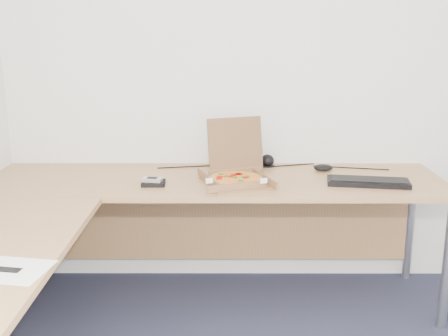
{
  "coord_description": "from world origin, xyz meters",
  "views": [
    {
      "loc": [
        -0.44,
        -1.55,
        1.54
      ],
      "look_at": [
        -0.45,
        1.28,
        0.82
      ],
      "focal_mm": 44.61,
      "sensor_mm": 36.0,
      "label": 1
    }
  ],
  "objects_px": {
    "desk": "(146,208)",
    "keyboard": "(368,182)",
    "pizza_box": "(236,175)",
    "drinking_glass": "(257,157)",
    "wallet": "(154,183)"
  },
  "relations": [
    {
      "from": "drinking_glass",
      "to": "wallet",
      "type": "xyz_separation_m",
      "value": [
        -0.57,
        -0.41,
        -0.05
      ]
    },
    {
      "from": "desk",
      "to": "drinking_glass",
      "type": "height_order",
      "value": "drinking_glass"
    },
    {
      "from": "desk",
      "to": "keyboard",
      "type": "bearing_deg",
      "value": 15.08
    },
    {
      "from": "pizza_box",
      "to": "keyboard",
      "type": "xyz_separation_m",
      "value": [
        0.7,
        -0.04,
        -0.03
      ]
    },
    {
      "from": "wallet",
      "to": "keyboard",
      "type": "bearing_deg",
      "value": -1.86
    },
    {
      "from": "drinking_glass",
      "to": "keyboard",
      "type": "bearing_deg",
      "value": -34.82
    },
    {
      "from": "wallet",
      "to": "desk",
      "type": "bearing_deg",
      "value": -92.83
    },
    {
      "from": "pizza_box",
      "to": "keyboard",
      "type": "height_order",
      "value": "pizza_box"
    },
    {
      "from": "drinking_glass",
      "to": "keyboard",
      "type": "height_order",
      "value": "drinking_glass"
    },
    {
      "from": "keyboard",
      "to": "wallet",
      "type": "relative_size",
      "value": 3.46
    },
    {
      "from": "desk",
      "to": "pizza_box",
      "type": "xyz_separation_m",
      "value": [
        0.44,
        0.35,
        0.07
      ]
    },
    {
      "from": "wallet",
      "to": "pizza_box",
      "type": "bearing_deg",
      "value": 4.42
    },
    {
      "from": "keyboard",
      "to": "wallet",
      "type": "xyz_separation_m",
      "value": [
        -1.13,
        -0.01,
        -0.0
      ]
    },
    {
      "from": "desk",
      "to": "keyboard",
      "type": "relative_size",
      "value": 5.89
    },
    {
      "from": "pizza_box",
      "to": "wallet",
      "type": "height_order",
      "value": "pizza_box"
    }
  ]
}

